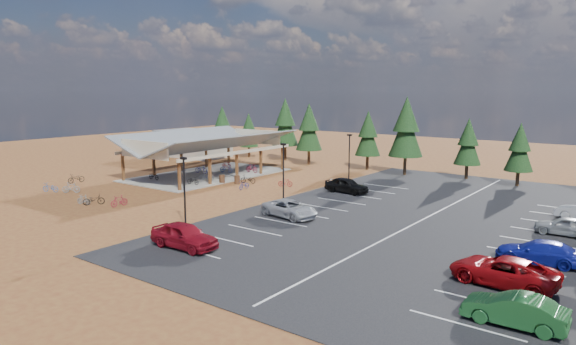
{
  "coord_description": "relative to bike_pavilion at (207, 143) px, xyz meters",
  "views": [
    {
      "loc": [
        33.3,
        -35.04,
        10.01
      ],
      "look_at": [
        4.85,
        2.9,
        2.31
      ],
      "focal_mm": 32.0,
      "sensor_mm": 36.0,
      "label": 1
    }
  ],
  "objects": [
    {
      "name": "ground",
      "position": [
        10.0,
        -7.0,
        -3.82
      ],
      "size": [
        140.0,
        140.0,
        0.0
      ],
      "primitive_type": "plane",
      "color": "brown",
      "rests_on": "ground"
    },
    {
      "name": "asphalt_lot",
      "position": [
        28.5,
        -4.0,
        -3.8
      ],
      "size": [
        27.0,
        44.0,
        0.04
      ],
      "primitive_type": "cube",
      "color": "black",
      "rests_on": "ground"
    },
    {
      "name": "concrete_pad",
      "position": [
        0.0,
        0.0,
        -3.77
      ],
      "size": [
        10.6,
        18.6,
        0.1
      ],
      "primitive_type": "cube",
      "color": "gray",
      "rests_on": "ground"
    },
    {
      "name": "bike_pavilion",
      "position": [
        0.0,
        0.0,
        0.0
      ],
      "size": [
        11.65,
        19.4,
        4.97
      ],
      "color": "#543018",
      "rests_on": "concrete_pad"
    },
    {
      "name": "outbuilding",
      "position": [
        -14.0,
        11.0,
        -1.8
      ],
      "size": [
        11.0,
        7.0,
        3.9
      ],
      "color": "#ADA593",
      "rests_on": "ground"
    },
    {
      "name": "lamp_post_0",
      "position": [
        15.0,
        -17.0,
        -0.85
      ],
      "size": [
        0.5,
        0.25,
        5.14
      ],
      "color": "black",
      "rests_on": "ground"
    },
    {
      "name": "lamp_post_1",
      "position": [
        15.0,
        -5.0,
        -0.85
      ],
      "size": [
        0.5,
        0.25,
        5.14
      ],
      "color": "black",
      "rests_on": "ground"
    },
    {
      "name": "lamp_post_2",
      "position": [
        15.0,
        7.0,
        -0.85
      ],
      "size": [
        0.5,
        0.25,
        5.14
      ],
      "color": "black",
      "rests_on": "ground"
    },
    {
      "name": "trash_bin_0",
      "position": [
        5.01,
        -2.82,
        -3.37
      ],
      "size": [
        0.6,
        0.6,
        0.9
      ],
      "primitive_type": "cylinder",
      "color": "#492C1A",
      "rests_on": "ground"
    },
    {
      "name": "trash_bin_1",
      "position": [
        6.52,
        -2.07,
        -3.37
      ],
      "size": [
        0.6,
        0.6,
        0.9
      ],
      "primitive_type": "cylinder",
      "color": "#492C1A",
      "rests_on": "ground"
    },
    {
      "name": "pine_0",
      "position": [
        -13.0,
        15.97,
        0.74
      ],
      "size": [
        3.21,
        3.21,
        7.48
      ],
      "color": "#382314",
      "rests_on": "ground"
    },
    {
      "name": "pine_1",
      "position": [
        -6.85,
        15.17,
        0.19
      ],
      "size": [
        2.83,
        2.83,
        6.58
      ],
      "color": "#382314",
      "rests_on": "ground"
    },
    {
      "name": "pine_2",
      "position": [
        -0.61,
        15.88,
        1.56
      ],
      "size": [
        3.78,
        3.78,
        8.81
      ],
      "color": "#382314",
      "rests_on": "ground"
    },
    {
      "name": "pine_3",
      "position": [
        4.59,
        14.26,
        1.2
      ],
      "size": [
        3.53,
        3.53,
        8.23
      ],
      "color": "#382314",
      "rests_on": "ground"
    },
    {
      "name": "pine_4",
      "position": [
        12.86,
        15.27,
        0.69
      ],
      "size": [
        3.17,
        3.17,
        7.39
      ],
      "color": "#382314",
      "rests_on": "ground"
    },
    {
      "name": "pine_5",
      "position": [
        18.48,
        14.04,
        1.82
      ],
      "size": [
        3.97,
        3.97,
        9.25
      ],
      "color": "#382314",
      "rests_on": "ground"
    },
    {
      "name": "pine_6",
      "position": [
        25.2,
        15.66,
        0.37
      ],
      "size": [
        2.95,
        2.95,
        6.88
      ],
      "color": "#382314",
      "rests_on": "ground"
    },
    {
      "name": "pine_7",
      "position": [
        30.87,
        14.53,
        0.23
      ],
      "size": [
        2.85,
        2.85,
        6.65
      ],
      "color": "#382314",
      "rests_on": "ground"
    },
    {
      "name": "bike_0",
      "position": [
        -2.25,
        -6.11,
        -3.27
      ],
      "size": [
        1.76,
        0.73,
        0.9
      ],
      "primitive_type": "imported",
      "rotation": [
        0.0,
        0.0,
        1.5
      ],
      "color": "black",
      "rests_on": "concrete_pad"
    },
    {
      "name": "bike_1",
      "position": [
        -3.13,
        -1.4,
        -3.26
      ],
      "size": [
        1.62,
        0.86,
        0.94
      ],
      "primitive_type": "imported",
      "rotation": [
        0.0,
        0.0,
        1.86
      ],
      "color": "#9EA2A8",
      "rests_on": "concrete_pad"
    },
    {
      "name": "bike_2",
      "position": [
        -1.35,
        0.2,
        -3.22
      ],
      "size": [
        1.93,
        0.71,
        1.01
      ],
      "primitive_type": "imported",
      "rotation": [
        0.0,
        0.0,
        1.59
      ],
      "color": "navy",
      "rests_on": "concrete_pad"
    },
    {
      "name": "bike_3",
      "position": [
        -1.48,
        4.68,
        -3.25
      ],
      "size": [
        1.57,
        0.46,
        0.94
      ],
      "primitive_type": "imported",
      "rotation": [
        0.0,
        0.0,
        1.58
      ],
      "color": "maroon",
      "rests_on": "concrete_pad"
    },
    {
      "name": "bike_4",
      "position": [
        3.4,
        -5.54,
        -3.3
      ],
      "size": [
        1.64,
        0.61,
        0.86
      ],
      "primitive_type": "imported",
      "rotation": [
        0.0,
        0.0,
        1.6
      ],
      "color": "black",
      "rests_on": "concrete_pad"
    },
    {
      "name": "bike_5",
      "position": [
        2.88,
        -3.05,
        -3.18
      ],
      "size": [
        1.87,
        1.05,
        1.08
      ],
      "primitive_type": "imported",
      "rotation": [
        0.0,
        0.0,
        1.89
      ],
      "color": "gray",
      "rests_on": "concrete_pad"
    },
    {
      "name": "bike_6",
      "position": [
        0.71,
        2.36,
        -3.23
      ],
      "size": [
        1.91,
        0.81,
        0.98
      ],
      "primitive_type": "imported",
      "rotation": [
        0.0,
        0.0,
        1.66
      ],
      "color": "#1D3F9A",
      "rests_on": "concrete_pad"
    },
    {
      "name": "bike_7",
      "position": [
        3.23,
        4.13,
        -3.17
      ],
      "size": [
        1.86,
        0.62,
        1.1
      ],
      "primitive_type": "imported",
      "rotation": [
        0.0,
        0.0,
        1.52
      ],
      "color": "maroon",
      "rests_on": "concrete_pad"
    },
    {
      "name": "bike_8",
      "position": [
        -7.88,
        -12.05,
        -3.32
      ],
      "size": [
        0.69,
        1.92,
        1.0
      ],
      "primitive_type": "imported",
      "rotation": [
        0.0,
        0.0,
        -0.02
      ],
      "color": "black",
      "rests_on": "ground"
    },
    {
      "name": "bike_9",
      "position": [
        -3.2,
        -15.4,
        -3.31
      ],
      "size": [
        1.64,
        1.47,
        1.03
      ],
      "primitive_type": "imported",
      "rotation": [
        0.0,
        0.0,
        2.26
      ],
      "color": "gray",
      "rests_on": "ground"
    },
    {
      "name": "bike_10",
      "position": [
        -5.17,
        -16.42,
        -3.36
      ],
      "size": [
        1.88,
        1.22,
        0.93
      ],
      "primitive_type": "imported",
      "rotation": [
        0.0,
        0.0,
        5.08
      ],
      "color": "#214F9F",
      "rests_on": "ground"
    },
    {
      "name": "bike_11",
      "position": [
        5.62,
        -16.13,
        -3.33
      ],
      "size": [
        0.51,
        1.64,
        0.98
      ],
      "primitive_type": "imported",
      "rotation": [
        0.0,
        0.0,
        -0.03
      ],
      "color": "#A12031",
      "rests_on": "ground"
    },
    {
      "name": "bike_12",
      "position": [
        3.32,
        -17.11,
        -3.35
      ],
      "size": [
        1.47,
        1.88,
        0.95
      ],
      "primitive_type": "imported",
      "rotation": [
        0.0,
        0.0,
        2.6
      ],
      "color": "black",
      "rests_on": "ground"
    },
    {
      "name": "bike_13",
      "position": [
        2.52,
        -17.57,
        -3.38
      ],
      "size": [
        1.52,
        0.79,
        0.88
      ],
      "primitive_type": "imported",
      "rotation": [
        0.0,
        0.0,
        4.98
      ],
      "color": "gray",
      "rests_on": "ground"
    },
    {
      "name": "bike_14",
      "position": [
        9.13,
        -3.86,
        -3.4
      ],
      "size": [
        0.74,
        1.66,
        0.84
      ],
      "primitive_type": "imported",
      "rotation": [
        0.0,
        0.0,
        0.11
      ],
      "color": "navy",
      "rests_on": "ground"
    },
    {
      "name": "bike_15",
      "position": [
        11.62,
        -0.24,
        -3.37
      ],
      "size": [
        1.53,
        1.07,
        0.9
      ],
      "primitive_type": "imported",
      "rotation": [
        0.0,
        0.0,
        2.05
      ],
      "color": "maroon",
      "rests_on": "ground"
    },
    {
      "name": "bike_16",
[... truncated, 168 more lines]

